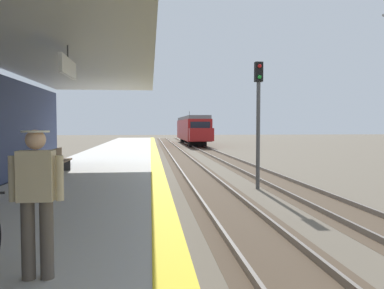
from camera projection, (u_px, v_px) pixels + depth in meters
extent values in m
cube|color=#B7B5AD|center=(99.00, 182.00, 14.81)|extent=(5.00, 80.00, 0.90)
cube|color=yellow|center=(157.00, 169.00, 15.03)|extent=(0.50, 80.00, 0.01)
cube|color=#B2B2AD|center=(12.00, 12.00, 5.83)|extent=(4.40, 24.00, 0.16)
cube|color=white|center=(68.00, 67.00, 7.88)|extent=(0.08, 1.40, 0.36)
cylinder|color=#333333|center=(68.00, 52.00, 7.87)|extent=(0.03, 0.03, 0.27)
cube|color=#4C3D2D|center=(199.00, 177.00, 19.28)|extent=(2.34, 120.00, 0.01)
cube|color=slate|center=(184.00, 176.00, 19.20)|extent=(0.08, 120.00, 0.15)
cube|color=slate|center=(213.00, 176.00, 19.35)|extent=(0.08, 120.00, 0.15)
cube|color=#4C3D2D|center=(264.00, 176.00, 19.65)|extent=(2.34, 120.00, 0.01)
cube|color=slate|center=(251.00, 175.00, 19.57)|extent=(0.08, 120.00, 0.15)
cube|color=slate|center=(278.00, 175.00, 19.72)|extent=(0.08, 120.00, 0.15)
cube|color=maroon|center=(192.00, 130.00, 53.68)|extent=(2.90, 18.00, 2.70)
cube|color=slate|center=(192.00, 118.00, 53.60)|extent=(2.67, 18.00, 0.44)
cube|color=black|center=(200.00, 127.00, 44.70)|extent=(2.32, 0.06, 1.21)
cube|color=maroon|center=(201.00, 135.00, 43.97)|extent=(2.78, 1.60, 1.49)
cube|color=black|center=(202.00, 127.00, 53.81)|extent=(0.04, 15.84, 0.86)
cylinder|color=#333333|center=(189.00, 114.00, 57.14)|extent=(0.06, 0.06, 0.90)
cube|color=black|center=(197.00, 144.00, 47.95)|extent=(2.17, 2.20, 0.72)
cube|color=black|center=(188.00, 140.00, 59.57)|extent=(2.17, 2.20, 0.72)
cylinder|color=brown|center=(28.00, 240.00, 4.25)|extent=(0.15, 0.15, 0.88)
cylinder|color=brown|center=(47.00, 240.00, 4.27)|extent=(0.15, 0.15, 0.88)
cube|color=#C6B289|center=(36.00, 176.00, 4.23)|extent=(0.38, 0.22, 0.56)
cylinder|color=#C6B289|center=(13.00, 179.00, 4.20)|extent=(0.09, 0.09, 0.50)
cylinder|color=#C6B289|center=(60.00, 178.00, 4.25)|extent=(0.09, 0.09, 0.50)
sphere|color=tan|center=(35.00, 140.00, 4.21)|extent=(0.22, 0.22, 0.22)
cylinder|color=beige|center=(35.00, 132.00, 4.20)|extent=(0.30, 0.30, 0.02)
cylinder|color=#4C4C4C|center=(258.00, 136.00, 15.67)|extent=(0.16, 0.16, 4.40)
cube|color=black|center=(259.00, 72.00, 15.54)|extent=(0.32, 0.24, 0.80)
sphere|color=red|center=(260.00, 66.00, 15.39)|extent=(0.16, 0.16, 0.16)
sphere|color=green|center=(260.00, 77.00, 15.42)|extent=(0.16, 0.16, 0.16)
cube|color=brown|center=(62.00, 161.00, 13.94)|extent=(0.44, 1.60, 0.06)
cube|color=brown|center=(56.00, 154.00, 13.91)|extent=(0.06, 1.60, 0.40)
cube|color=#333333|center=(58.00, 168.00, 13.36)|extent=(0.36, 0.08, 0.44)
cube|color=#333333|center=(65.00, 165.00, 14.55)|extent=(0.36, 0.08, 0.44)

